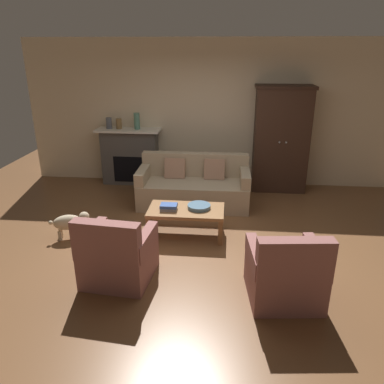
{
  "coord_description": "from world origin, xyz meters",
  "views": [
    {
      "loc": [
        0.39,
        -4.86,
        2.62
      ],
      "look_at": [
        -0.12,
        0.45,
        0.55
      ],
      "focal_mm": 35.07,
      "sensor_mm": 36.0,
      "label": 1
    }
  ],
  "objects_px": {
    "armoire": "(281,139)",
    "mantel_vase_slate": "(109,123)",
    "mantel_vase_jade": "(137,121)",
    "armchair_near_right": "(285,275)",
    "dog": "(70,222)",
    "armchair_near_left": "(117,256)",
    "couch": "(194,187)",
    "fruit_bowl": "(199,206)",
    "coffee_table": "(186,212)",
    "fireplace": "(130,156)",
    "mantel_vase_bronze": "(119,124)",
    "book_stack": "(169,207)"
  },
  "relations": [
    {
      "from": "armoire",
      "to": "mantel_vase_slate",
      "type": "xyz_separation_m",
      "value": [
        -3.33,
        0.06,
        0.23
      ]
    },
    {
      "from": "mantel_vase_jade",
      "to": "armchair_near_right",
      "type": "relative_size",
      "value": 0.36
    },
    {
      "from": "armchair_near_right",
      "to": "dog",
      "type": "distance_m",
      "value": 3.14
    },
    {
      "from": "armchair_near_left",
      "to": "dog",
      "type": "bearing_deg",
      "value": 135.47
    },
    {
      "from": "armchair_near_left",
      "to": "dog",
      "type": "height_order",
      "value": "armchair_near_left"
    },
    {
      "from": "couch",
      "to": "armchair_near_right",
      "type": "bearing_deg",
      "value": -64.66
    },
    {
      "from": "fruit_bowl",
      "to": "coffee_table",
      "type": "bearing_deg",
      "value": -166.87
    },
    {
      "from": "fireplace",
      "to": "mantel_vase_slate",
      "type": "bearing_deg",
      "value": -177.3
    },
    {
      "from": "armoire",
      "to": "couch",
      "type": "xyz_separation_m",
      "value": [
        -1.57,
        -0.92,
        -0.68
      ]
    },
    {
      "from": "fruit_bowl",
      "to": "armchair_near_right",
      "type": "distance_m",
      "value": 1.81
    },
    {
      "from": "couch",
      "to": "mantel_vase_slate",
      "type": "height_order",
      "value": "mantel_vase_slate"
    },
    {
      "from": "fruit_bowl",
      "to": "mantel_vase_jade",
      "type": "xyz_separation_m",
      "value": [
        -1.39,
        2.13,
        0.83
      ]
    },
    {
      "from": "armoire",
      "to": "fireplace",
      "type": "bearing_deg",
      "value": 178.49
    },
    {
      "from": "mantel_vase_bronze",
      "to": "armchair_near_left",
      "type": "height_order",
      "value": "mantel_vase_bronze"
    },
    {
      "from": "couch",
      "to": "fireplace",
      "type": "bearing_deg",
      "value": 144.12
    },
    {
      "from": "fireplace",
      "to": "armchair_near_right",
      "type": "xyz_separation_m",
      "value": [
        2.62,
        -3.61,
        -0.25
      ]
    },
    {
      "from": "coffee_table",
      "to": "armchair_near_right",
      "type": "relative_size",
      "value": 1.25
    },
    {
      "from": "fireplace",
      "to": "fruit_bowl",
      "type": "height_order",
      "value": "fireplace"
    },
    {
      "from": "fruit_bowl",
      "to": "book_stack",
      "type": "relative_size",
      "value": 1.34
    },
    {
      "from": "dog",
      "to": "mantel_vase_jade",
      "type": "bearing_deg",
      "value": 79.01
    },
    {
      "from": "book_stack",
      "to": "mantel_vase_jade",
      "type": "bearing_deg",
      "value": 113.09
    },
    {
      "from": "coffee_table",
      "to": "armchair_near_left",
      "type": "height_order",
      "value": "armchair_near_left"
    },
    {
      "from": "fireplace",
      "to": "armchair_near_right",
      "type": "distance_m",
      "value": 4.47
    },
    {
      "from": "coffee_table",
      "to": "mantel_vase_slate",
      "type": "xyz_separation_m",
      "value": [
        -1.76,
        2.18,
        0.86
      ]
    },
    {
      "from": "armoire",
      "to": "dog",
      "type": "relative_size",
      "value": 3.62
    },
    {
      "from": "fruit_bowl",
      "to": "dog",
      "type": "height_order",
      "value": "fruit_bowl"
    },
    {
      "from": "fireplace",
      "to": "fruit_bowl",
      "type": "relative_size",
      "value": 3.74
    },
    {
      "from": "mantel_vase_slate",
      "to": "coffee_table",
      "type": "bearing_deg",
      "value": -51.04
    },
    {
      "from": "armoire",
      "to": "book_stack",
      "type": "relative_size",
      "value": 7.9
    },
    {
      "from": "dog",
      "to": "armchair_near_right",
      "type": "bearing_deg",
      "value": -21.88
    },
    {
      "from": "fireplace",
      "to": "coffee_table",
      "type": "xyz_separation_m",
      "value": [
        1.38,
        -2.19,
        -0.2
      ]
    },
    {
      "from": "fruit_bowl",
      "to": "armchair_near_left",
      "type": "relative_size",
      "value": 0.38
    },
    {
      "from": "coffee_table",
      "to": "book_stack",
      "type": "height_order",
      "value": "book_stack"
    },
    {
      "from": "dog",
      "to": "armoire",
      "type": "bearing_deg",
      "value": 36.14
    },
    {
      "from": "coffee_table",
      "to": "fruit_bowl",
      "type": "bearing_deg",
      "value": 13.13
    },
    {
      "from": "mantel_vase_bronze",
      "to": "armchair_near_right",
      "type": "distance_m",
      "value": 4.65
    },
    {
      "from": "coffee_table",
      "to": "armchair_near_right",
      "type": "xyz_separation_m",
      "value": [
        1.24,
        -1.42,
        -0.05
      ]
    },
    {
      "from": "coffee_table",
      "to": "fruit_bowl",
      "type": "xyz_separation_m",
      "value": [
        0.19,
        0.04,
        0.08
      ]
    },
    {
      "from": "couch",
      "to": "mantel_vase_bronze",
      "type": "xyz_separation_m",
      "value": [
        -1.56,
        0.98,
        0.9
      ]
    },
    {
      "from": "armchair_near_left",
      "to": "armchair_near_right",
      "type": "distance_m",
      "value": 1.93
    },
    {
      "from": "armchair_near_left",
      "to": "armoire",
      "type": "bearing_deg",
      "value": 56.06
    },
    {
      "from": "fireplace",
      "to": "mantel_vase_jade",
      "type": "distance_m",
      "value": 0.73
    },
    {
      "from": "armchair_near_right",
      "to": "dog",
      "type": "height_order",
      "value": "armchair_near_right"
    },
    {
      "from": "coffee_table",
      "to": "fruit_bowl",
      "type": "relative_size",
      "value": 3.27
    },
    {
      "from": "fruit_bowl",
      "to": "mantel_vase_slate",
      "type": "xyz_separation_m",
      "value": [
        -1.95,
        2.13,
        0.78
      ]
    },
    {
      "from": "couch",
      "to": "mantel_vase_bronze",
      "type": "distance_m",
      "value": 2.06
    },
    {
      "from": "book_stack",
      "to": "armchair_near_left",
      "type": "distance_m",
      "value": 1.25
    },
    {
      "from": "armoire",
      "to": "couch",
      "type": "relative_size",
      "value": 1.03
    },
    {
      "from": "coffee_table",
      "to": "mantel_vase_slate",
      "type": "relative_size",
      "value": 5.12
    },
    {
      "from": "couch",
      "to": "book_stack",
      "type": "xyz_separation_m",
      "value": [
        -0.25,
        -1.25,
        0.15
      ]
    }
  ]
}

